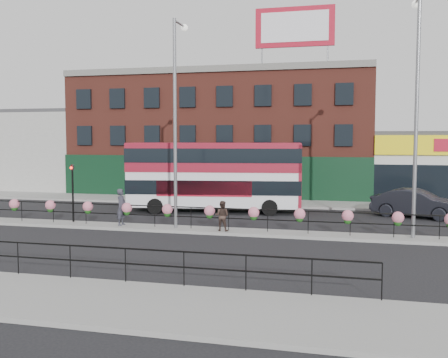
% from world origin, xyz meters
% --- Properties ---
extents(ground, '(120.00, 120.00, 0.00)m').
position_xyz_m(ground, '(0.00, 0.00, 0.00)').
color(ground, black).
rests_on(ground, ground).
extents(south_pavement, '(60.00, 4.00, 0.15)m').
position_xyz_m(south_pavement, '(0.00, -12.00, 0.07)').
color(south_pavement, gray).
rests_on(south_pavement, ground).
extents(north_pavement, '(60.00, 4.00, 0.15)m').
position_xyz_m(north_pavement, '(0.00, 12.00, 0.07)').
color(north_pavement, gray).
rests_on(north_pavement, ground).
extents(median, '(60.00, 1.60, 0.15)m').
position_xyz_m(median, '(0.00, 0.00, 0.07)').
color(median, gray).
rests_on(median, ground).
extents(yellow_line_inner, '(60.00, 0.10, 0.01)m').
position_xyz_m(yellow_line_inner, '(0.00, -9.70, 0.01)').
color(yellow_line_inner, gold).
rests_on(yellow_line_inner, ground).
extents(yellow_line_outer, '(60.00, 0.10, 0.01)m').
position_xyz_m(yellow_line_outer, '(0.00, -9.88, 0.01)').
color(yellow_line_outer, gold).
rests_on(yellow_line_outer, ground).
extents(brick_building, '(25.00, 12.21, 10.30)m').
position_xyz_m(brick_building, '(-4.00, 19.96, 5.13)').
color(brick_building, brown).
rests_on(brick_building, ground).
extents(warehouse_west, '(15.50, 12.00, 7.30)m').
position_xyz_m(warehouse_west, '(-24.25, 20.00, 3.65)').
color(warehouse_west, '#A5A5A0').
rests_on(warehouse_west, ground).
extents(billboard, '(6.00, 0.29, 4.40)m').
position_xyz_m(billboard, '(2.50, 14.99, 13.18)').
color(billboard, '#A81126').
rests_on(billboard, brick_building).
extents(median_railing, '(30.04, 0.56, 1.23)m').
position_xyz_m(median_railing, '(-0.00, 0.00, 1.05)').
color(median_railing, black).
rests_on(median_railing, median).
extents(south_railing, '(20.04, 0.05, 1.12)m').
position_xyz_m(south_railing, '(-2.00, -10.10, 0.96)').
color(south_railing, black).
rests_on(south_railing, south_pavement).
extents(double_decker_bus, '(11.39, 4.30, 4.50)m').
position_xyz_m(double_decker_bus, '(-1.63, 7.02, 2.76)').
color(double_decker_bus, white).
rests_on(double_decker_bus, ground).
extents(car, '(5.23, 6.42, 1.72)m').
position_xyz_m(car, '(10.81, 7.78, 0.86)').
color(car, black).
rests_on(car, ground).
extents(pedestrian_a, '(0.75, 0.52, 1.95)m').
position_xyz_m(pedestrian_a, '(-4.92, 0.06, 1.13)').
color(pedestrian_a, '#31313D').
rests_on(pedestrian_a, median).
extents(pedestrian_b, '(0.82, 0.68, 1.52)m').
position_xyz_m(pedestrian_b, '(0.73, -0.30, 0.91)').
color(pedestrian_b, '#392923').
rests_on(pedestrian_b, median).
extents(lamp_column_west, '(0.39, 1.88, 10.74)m').
position_xyz_m(lamp_column_west, '(-1.84, 0.31, 6.51)').
color(lamp_column_west, gray).
rests_on(lamp_column_west, median).
extents(lamp_column_east, '(0.41, 1.99, 11.31)m').
position_xyz_m(lamp_column_east, '(9.87, 0.43, 6.85)').
color(lamp_column_east, gray).
rests_on(lamp_column_east, median).
extents(traffic_light_median, '(0.15, 0.28, 3.65)m').
position_xyz_m(traffic_light_median, '(-8.00, 0.39, 2.47)').
color(traffic_light_median, black).
rests_on(traffic_light_median, median).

